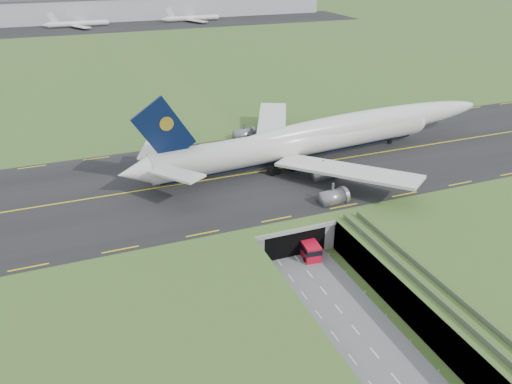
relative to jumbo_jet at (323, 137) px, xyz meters
name	(u,v)px	position (x,y,z in m)	size (l,w,h in m)	color
ground	(315,281)	(-19.52, -35.12, -11.47)	(900.00, 900.00, 0.00)	#3B6026
airfield_deck	(316,267)	(-19.52, -35.12, -8.47)	(800.00, 800.00, 6.00)	gray
trench_road	(337,308)	(-19.52, -42.62, -11.37)	(12.00, 75.00, 0.20)	slate
taxiway	(247,174)	(-19.52, -2.12, -5.38)	(800.00, 44.00, 0.18)	black
tunnel_portal	(276,219)	(-19.52, -18.41, -8.13)	(17.00, 22.30, 6.00)	gray
guideway	(450,310)	(-8.52, -54.23, -6.14)	(3.00, 53.00, 7.05)	#A8A8A3
jumbo_jet	(323,137)	(0.00, 0.00, 0.00)	(95.66, 61.12, 20.30)	silver
shuttle_tram	(307,246)	(-17.03, -27.00, -9.76)	(3.59, 7.83, 3.09)	red
cargo_terminal	(106,8)	(-19.69, 264.29, 2.49)	(320.00, 67.00, 15.60)	#B2B2B2
distant_hills	(164,11)	(44.86, 394.88, -15.47)	(700.00, 91.00, 60.00)	#50605D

